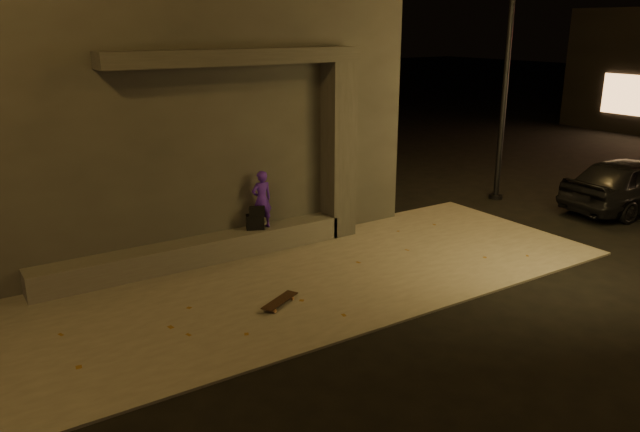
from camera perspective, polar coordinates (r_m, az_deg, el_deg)
ground at (r=9.71m, az=6.06°, el=-9.47°), size 120.00×120.00×0.00m
sidewalk at (r=11.17m, az=-0.44°, el=-5.58°), size 11.00×4.40×0.04m
building at (r=14.04m, az=-14.15°, el=9.55°), size 9.00×5.10×5.22m
ledge at (r=11.91m, az=-11.16°, el=-3.20°), size 6.00×0.55×0.45m
column at (r=12.95m, az=1.67°, el=6.01°), size 0.55×0.55×3.60m
canopy at (r=11.65m, az=-7.59°, el=14.25°), size 5.00×0.70×0.28m
skateboarder at (r=12.21m, az=-5.35°, el=1.51°), size 0.42×0.28×1.15m
backpack at (r=12.26m, az=-5.96°, el=-0.43°), size 0.41×0.34×0.49m
skateboard at (r=10.05m, az=-3.69°, el=-7.76°), size 0.80×0.55×0.09m
street_lamp_2 at (r=16.30m, az=16.93°, el=15.41°), size 0.36×0.36×7.13m
car_a at (r=16.81m, az=26.69°, el=2.65°), size 3.97×1.80×1.32m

